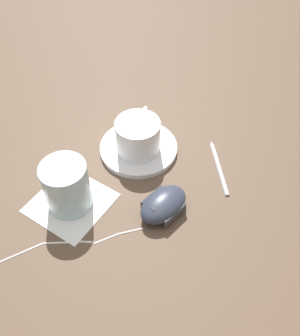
{
  "coord_description": "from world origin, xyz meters",
  "views": [
    {
      "loc": [
        0.28,
        -0.34,
        0.56
      ],
      "look_at": [
        0.02,
        0.03,
        0.03
      ],
      "focal_mm": 40.0,
      "sensor_mm": 36.0,
      "label": 1
    }
  ],
  "objects_px": {
    "computer_mouse": "(163,205)",
    "saucer": "(139,148)",
    "coffee_cup": "(138,135)",
    "pen": "(219,166)",
    "drinking_glass": "(67,186)"
  },
  "relations": [
    {
      "from": "saucer",
      "to": "pen",
      "type": "xyz_separation_m",
      "value": [
        0.16,
        0.05,
        -0.0
      ]
    },
    {
      "from": "coffee_cup",
      "to": "computer_mouse",
      "type": "distance_m",
      "value": 0.16
    },
    {
      "from": "computer_mouse",
      "to": "drinking_glass",
      "type": "xyz_separation_m",
      "value": [
        -0.15,
        -0.08,
        0.03
      ]
    },
    {
      "from": "saucer",
      "to": "coffee_cup",
      "type": "xyz_separation_m",
      "value": [
        0.0,
        -0.0,
        0.04
      ]
    },
    {
      "from": "saucer",
      "to": "drinking_glass",
      "type": "relative_size",
      "value": 1.68
    },
    {
      "from": "computer_mouse",
      "to": "pen",
      "type": "bearing_deg",
      "value": 77.15
    },
    {
      "from": "computer_mouse",
      "to": "pen",
      "type": "xyz_separation_m",
      "value": [
        0.03,
        0.15,
        -0.01
      ]
    },
    {
      "from": "saucer",
      "to": "pen",
      "type": "height_order",
      "value": "saucer"
    },
    {
      "from": "drinking_glass",
      "to": "pen",
      "type": "bearing_deg",
      "value": 51.55
    },
    {
      "from": "saucer",
      "to": "drinking_glass",
      "type": "height_order",
      "value": "drinking_glass"
    },
    {
      "from": "drinking_glass",
      "to": "saucer",
      "type": "bearing_deg",
      "value": 82.27
    },
    {
      "from": "coffee_cup",
      "to": "pen",
      "type": "height_order",
      "value": "coffee_cup"
    },
    {
      "from": "pen",
      "to": "coffee_cup",
      "type": "bearing_deg",
      "value": -160.8
    },
    {
      "from": "saucer",
      "to": "coffee_cup",
      "type": "relative_size",
      "value": 1.37
    },
    {
      "from": "computer_mouse",
      "to": "saucer",
      "type": "bearing_deg",
      "value": 141.84
    }
  ]
}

